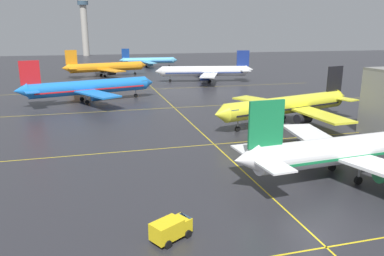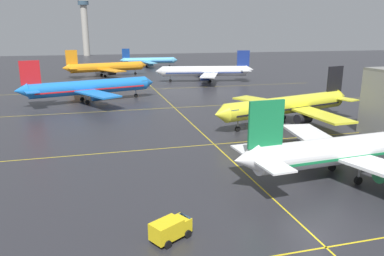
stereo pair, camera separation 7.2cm
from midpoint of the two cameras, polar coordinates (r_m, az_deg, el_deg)
ground_plane at (r=39.67m, az=18.39°, el=-15.65°), size 600.00×600.00×0.00m
airliner_front_gate at (r=55.15m, az=24.04°, el=-2.98°), size 37.40×32.17×11.62m
airliner_second_row at (r=82.34m, az=14.65°, el=3.43°), size 37.34×31.82×11.77m
airliner_third_row at (r=108.26m, az=-15.73°, el=6.10°), size 38.81×33.11×12.28m
airliner_far_left_stand at (r=147.12m, az=2.06°, el=8.81°), size 39.10×33.26×12.20m
airliner_far_right_stand at (r=168.83m, az=-13.27°, el=9.17°), size 37.72×32.15×11.90m
airliner_distant_taxiway at (r=210.78m, az=-6.81°, el=10.36°), size 32.80×28.31×10.21m
taxiway_markings at (r=81.22m, az=-0.29°, el=0.87°), size 120.26×147.14×0.01m
service_truck_red_van at (r=36.78m, az=-3.30°, el=-15.30°), size 4.48×3.65×2.10m
control_tower at (r=317.95m, az=-16.41°, el=15.32°), size 8.82×8.82×44.50m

